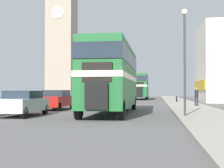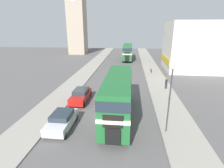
# 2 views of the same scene
# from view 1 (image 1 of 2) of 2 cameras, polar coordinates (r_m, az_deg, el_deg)

# --- Properties ---
(ground_plane) EXTENTS (120.00, 120.00, 0.00)m
(ground_plane) POSITION_cam_1_polar(r_m,az_deg,el_deg) (20.30, -3.01, -5.40)
(ground_plane) COLOR #565454
(sidewalk_right) EXTENTS (3.50, 120.00, 0.12)m
(sidewalk_right) POSITION_cam_1_polar(r_m,az_deg,el_deg) (20.12, 16.29, -5.22)
(sidewalk_right) COLOR gray
(sidewalk_right) RESTS_ON ground_plane
(double_decker_bus) EXTENTS (2.51, 10.67, 4.27)m
(double_decker_bus) POSITION_cam_1_polar(r_m,az_deg,el_deg) (20.12, -0.01, 1.79)
(double_decker_bus) COLOR #1E602D
(double_decker_bus) RESTS_ON ground_plane
(bus_distant) EXTENTS (2.39, 10.05, 4.17)m
(bus_distant) POSITION_cam_1_polar(r_m,az_deg,el_deg) (52.49, 5.25, -0.12)
(bus_distant) COLOR #1E602D
(bus_distant) RESTS_ON ground_plane
(car_parked_near) EXTENTS (1.85, 4.04, 1.48)m
(car_parked_near) POSITION_cam_1_polar(r_m,az_deg,el_deg) (18.85, -16.07, -3.34)
(car_parked_near) COLOR silver
(car_parked_near) RESTS_ON ground_plane
(car_parked_mid) EXTENTS (1.75, 4.42, 1.52)m
(car_parked_mid) POSITION_cam_1_polar(r_m,az_deg,el_deg) (24.49, -10.17, -2.83)
(car_parked_mid) COLOR red
(car_parked_mid) RESTS_ON ground_plane
(pedestrian_walking) EXTENTS (0.32, 0.32, 1.60)m
(pedestrian_walking) POSITION_cam_1_polar(r_m,az_deg,el_deg) (28.99, 15.19, -2.08)
(pedestrian_walking) COLOR #282833
(pedestrian_walking) RESTS_ON sidewalk_right
(bicycle_on_pavement) EXTENTS (0.05, 1.76, 0.78)m
(bicycle_on_pavement) POSITION_cam_1_polar(r_m,az_deg,el_deg) (38.57, 11.73, -2.68)
(bicycle_on_pavement) COLOR black
(bicycle_on_pavement) RESTS_ON sidewalk_right
(street_lamp) EXTENTS (0.36, 0.36, 5.86)m
(street_lamp) POSITION_cam_1_polar(r_m,az_deg,el_deg) (17.71, 13.14, 6.85)
(street_lamp) COLOR #38383D
(street_lamp) RESTS_ON sidewalk_right
(church_tower) EXTENTS (5.69, 5.69, 32.36)m
(church_tower) POSITION_cam_1_polar(r_m,az_deg,el_deg) (67.62, -9.15, 11.67)
(church_tower) COLOR tan
(church_tower) RESTS_ON ground_plane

